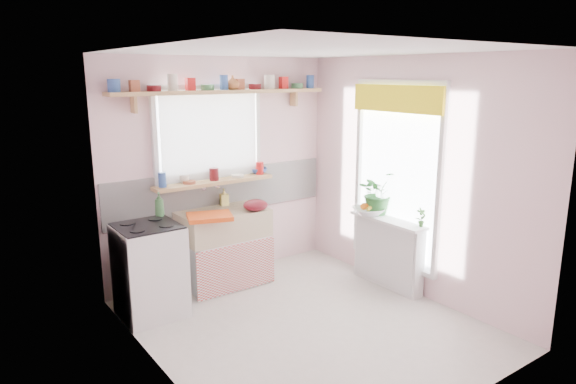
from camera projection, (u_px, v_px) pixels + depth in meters
room at (307, 162)px, 5.60m from camera, size 3.20×3.20×3.20m
sink_unit at (224, 247)px, 5.69m from camera, size 0.95×0.65×1.11m
cooker at (150, 270)px, 4.95m from camera, size 0.58×0.58×0.93m
radiator_ledge at (388, 251)px, 5.66m from camera, size 0.22×0.95×0.78m
windowsill at (214, 182)px, 5.68m from camera, size 1.40×0.22×0.04m
pine_shelf at (224, 92)px, 5.53m from camera, size 2.52×0.24×0.04m
shelf_crockery at (223, 85)px, 5.51m from camera, size 2.47×0.11×0.12m
sill_crockery at (214, 175)px, 5.66m from camera, size 1.35×0.11×0.12m
dish_tray at (210, 217)px, 5.29m from camera, size 0.54×0.47×0.04m
colander at (256, 205)px, 5.60m from camera, size 0.34×0.34×0.12m
jade_plant at (378, 192)px, 5.71m from camera, size 0.47×0.42×0.49m
fruit_bowl at (368, 211)px, 5.70m from camera, size 0.45×0.45×0.08m
herb_pot at (421, 217)px, 5.25m from camera, size 0.12×0.09×0.20m
soap_bottle_sink at (224, 197)px, 5.81m from camera, size 0.11×0.11×0.19m
sill_cup at (184, 179)px, 5.52m from camera, size 0.15×0.15×0.09m
sill_bowl at (258, 171)px, 6.07m from camera, size 0.25×0.25×0.06m
shelf_vase at (233, 83)px, 5.59m from camera, size 0.15×0.15×0.15m
cooker_bottle at (159, 204)px, 5.12m from camera, size 0.12×0.12×0.24m
fruit at (368, 206)px, 5.70m from camera, size 0.20×0.14×0.10m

